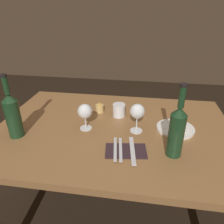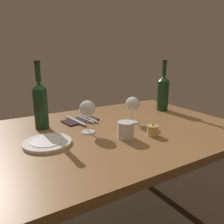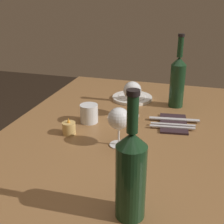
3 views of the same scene
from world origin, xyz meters
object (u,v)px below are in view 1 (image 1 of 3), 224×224
object	(u,v)px
votive_candle	(100,109)
table_knife	(132,150)
water_tumbler	(119,111)
folded_napkin	(126,151)
fork_outer	(115,149)
wine_glass_left	(85,112)
fork_inner	(121,149)
wine_glass_right	(137,112)
wine_bottle_second	(177,130)
dinner_plate	(175,128)
wine_bottle	(13,114)

from	to	relation	value
votive_candle	table_knife	size ratio (longest dim) A/B	0.32
water_tumbler	folded_napkin	bearing A→B (deg)	-77.65
folded_napkin	fork_outer	distance (m)	0.05
wine_glass_left	votive_candle	distance (m)	0.23
votive_candle	fork_inner	size ratio (longest dim) A/B	0.37
fork_inner	table_knife	bearing A→B (deg)	0.00
wine_glass_right	votive_candle	bearing A→B (deg)	141.22
folded_napkin	fork_inner	world-z (taller)	fork_inner
wine_bottle_second	fork_inner	size ratio (longest dim) A/B	1.89
fork_inner	fork_outer	xyz separation A→B (m)	(-0.02, 0.00, 0.00)
wine_bottle_second	votive_candle	world-z (taller)	wine_bottle_second
votive_candle	fork_inner	world-z (taller)	votive_candle
fork_inner	fork_outer	size ratio (longest dim) A/B	1.00
fork_inner	dinner_plate	bearing A→B (deg)	40.46
fork_inner	fork_outer	world-z (taller)	same
wine_bottle	wine_bottle_second	world-z (taller)	wine_bottle_second
table_knife	folded_napkin	bearing A→B (deg)	180.00
wine_glass_right	dinner_plate	bearing A→B (deg)	12.29
wine_bottle	table_knife	world-z (taller)	wine_bottle
wine_bottle	votive_candle	distance (m)	0.51
wine_bottle_second	wine_glass_right	bearing A→B (deg)	135.25
wine_bottle	folded_napkin	xyz separation A→B (m)	(0.57, -0.05, -0.12)
folded_napkin	fork_outer	size ratio (longest dim) A/B	1.13
wine_bottle_second	fork_inner	xyz separation A→B (m)	(-0.24, -0.01, -0.12)
wine_bottle_second	folded_napkin	distance (m)	0.25
water_tumbler	fork_inner	world-z (taller)	water_tumbler
dinner_plate	wine_bottle	bearing A→B (deg)	-167.50
dinner_plate	table_knife	world-z (taller)	dinner_plate
folded_napkin	fork_inner	size ratio (longest dim) A/B	1.13
wine_glass_right	fork_inner	size ratio (longest dim) A/B	0.88
dinner_plate	table_knife	bearing A→B (deg)	-133.12
wine_bottle	water_tumbler	bearing A→B (deg)	30.63
wine_bottle	water_tumbler	xyz separation A→B (m)	(0.50, 0.29, -0.09)
wine_glass_right	fork_outer	bearing A→B (deg)	-115.23
votive_candle	folded_napkin	world-z (taller)	votive_candle
wine_bottle	table_knife	bearing A→B (deg)	-4.83
wine_bottle_second	water_tumbler	bearing A→B (deg)	131.07
fork_outer	table_knife	world-z (taller)	same
wine_glass_right	folded_napkin	distance (m)	0.22
folded_napkin	fork_outer	xyz separation A→B (m)	(-0.05, 0.00, 0.01)
dinner_plate	fork_outer	size ratio (longest dim) A/B	1.12
wine_glass_left	water_tumbler	world-z (taller)	wine_glass_left
fork_outer	table_knife	xyz separation A→B (m)	(0.08, 0.00, 0.00)
folded_napkin	table_knife	bearing A→B (deg)	0.00
fork_outer	dinner_plate	bearing A→B (deg)	38.00
wine_bottle	table_knife	distance (m)	0.62
table_knife	fork_outer	bearing A→B (deg)	180.00
fork_outer	fork_inner	bearing A→B (deg)	0.00
wine_bottle_second	fork_inner	bearing A→B (deg)	-177.00
wine_glass_right	wine_bottle	xyz separation A→B (m)	(-0.61, -0.14, 0.01)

